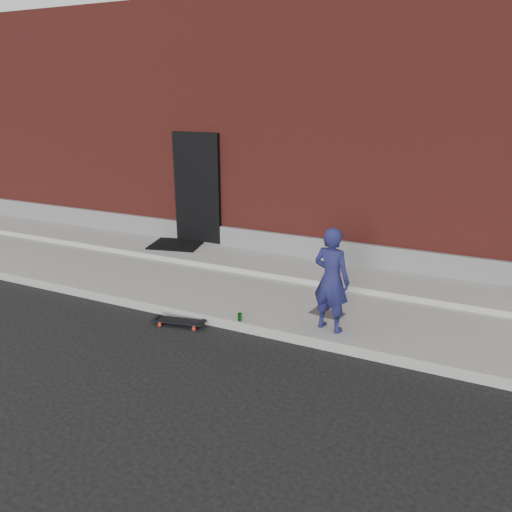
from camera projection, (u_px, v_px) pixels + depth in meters
The scene contains 9 objects.
ground at pixel (248, 334), 7.10m from camera, with size 80.00×80.00×0.00m, color black.
sidewalk at pixel (287, 293), 8.37m from camera, with size 20.00×3.00×0.15m, color gray.
apron at pixel (306, 269), 9.10m from camera, with size 20.00×1.20×0.10m, color gray.
building at pixel (372, 126), 12.34m from camera, with size 20.00×8.10×5.00m.
child at pixel (331, 280), 6.69m from camera, with size 0.53×0.35×1.46m, color #1A1C4A.
skateboard at pixel (179, 321), 7.33m from camera, with size 0.80×0.34×0.09m.
soda_can at pixel (240, 317), 7.14m from camera, with size 0.06×0.06×0.12m, color #187A1F.
doormat at pixel (176, 245), 10.36m from camera, with size 1.01×0.82×0.03m, color black.
utility_plate at pixel (327, 313), 7.38m from camera, with size 0.47×0.30×0.01m, color #5E5D63.
Camera 1 is at (2.84, -5.74, 3.26)m, focal length 35.00 mm.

